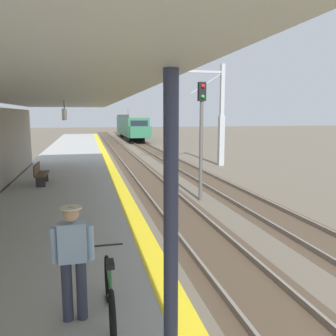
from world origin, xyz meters
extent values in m
cube|color=#A8A8A3|center=(-2.50, 16.00, 0.45)|extent=(5.00, 80.00, 0.90)
cube|color=yellow|center=(-0.25, 16.00, 0.90)|extent=(0.50, 80.00, 0.01)
cube|color=#B2B2AD|center=(-2.60, 10.85, 4.35)|extent=(4.40, 24.00, 0.16)
cylinder|color=#2D334C|center=(-0.65, 4.25, 2.14)|extent=(0.16, 0.16, 4.27)
cube|color=white|center=(-2.20, 12.85, 3.82)|extent=(0.08, 1.40, 0.36)
cylinder|color=#333333|center=(-2.20, 12.85, 4.14)|extent=(0.03, 0.03, 0.27)
cube|color=#4C3D2D|center=(1.90, 20.00, 0.00)|extent=(2.34, 120.00, 0.01)
cube|color=slate|center=(1.18, 20.00, 0.08)|extent=(0.08, 120.00, 0.15)
cube|color=slate|center=(2.62, 20.00, 0.08)|extent=(0.08, 120.00, 0.15)
cube|color=#4C3D2D|center=(5.30, 20.00, 0.00)|extent=(2.34, 120.00, 0.01)
cube|color=slate|center=(4.58, 20.00, 0.08)|extent=(0.08, 120.00, 0.15)
cube|color=slate|center=(6.02, 20.00, 0.08)|extent=(0.08, 120.00, 0.15)
cube|color=#286647|center=(5.30, 55.56, 2.07)|extent=(2.90, 18.00, 2.70)
cube|color=slate|center=(5.30, 55.56, 3.64)|extent=(2.67, 18.00, 0.44)
cube|color=black|center=(5.30, 46.54, 2.48)|extent=(2.32, 0.06, 1.21)
cube|color=#286647|center=(5.30, 45.76, 1.60)|extent=(2.78, 1.60, 1.49)
cube|color=black|center=(6.76, 55.56, 2.48)|extent=(0.04, 15.84, 0.86)
cylinder|color=#333333|center=(5.30, 59.16, 4.31)|extent=(0.06, 0.06, 0.90)
cube|color=black|center=(5.30, 49.71, 0.36)|extent=(2.17, 2.20, 0.72)
cube|color=black|center=(5.30, 61.41, 0.36)|extent=(2.17, 2.20, 0.72)
cylinder|color=#33384C|center=(-1.84, 5.56, 1.34)|extent=(0.15, 0.15, 0.88)
cylinder|color=#33384C|center=(-1.64, 5.56, 1.34)|extent=(0.15, 0.15, 0.88)
cube|color=#99B7DB|center=(-1.74, 5.56, 2.06)|extent=(0.38, 0.22, 0.56)
cylinder|color=#99B7DB|center=(-1.99, 5.56, 2.03)|extent=(0.09, 0.09, 0.50)
cylinder|color=#99B7DB|center=(-1.49, 5.56, 2.03)|extent=(0.09, 0.09, 0.50)
sphere|color=tan|center=(-1.74, 5.56, 2.46)|extent=(0.22, 0.22, 0.22)
cylinder|color=beige|center=(-1.74, 5.56, 2.55)|extent=(0.30, 0.30, 0.02)
torus|color=black|center=(-1.26, 5.97, 1.26)|extent=(0.06, 0.72, 0.72)
torus|color=black|center=(-1.26, 4.87, 1.26)|extent=(0.06, 0.72, 0.72)
cylinder|color=#33723F|center=(-1.26, 5.42, 1.55)|extent=(0.04, 0.95, 0.04)
cylinder|color=#33723F|center=(-1.26, 5.32, 1.35)|extent=(0.04, 0.79, 0.51)
cylinder|color=#33723F|center=(-1.26, 5.05, 1.68)|extent=(0.04, 0.04, 0.45)
cube|color=black|center=(-1.26, 5.05, 1.91)|extent=(0.10, 0.24, 0.06)
cylinder|color=#262626|center=(-1.26, 5.87, 1.85)|extent=(0.48, 0.03, 0.03)
cylinder|color=#4C4C4C|center=(3.38, 15.17, 2.20)|extent=(0.16, 0.16, 4.40)
cube|color=black|center=(3.38, 15.17, 4.80)|extent=(0.32, 0.24, 0.80)
sphere|color=red|center=(3.38, 15.03, 5.02)|extent=(0.16, 0.16, 0.16)
sphere|color=green|center=(3.38, 15.03, 4.58)|extent=(0.16, 0.16, 0.16)
cube|color=#9EA3A8|center=(8.33, 25.12, 1.88)|extent=(0.40, 0.40, 3.75)
cube|color=#9EA3A8|center=(8.33, 25.12, 5.62)|extent=(0.28, 0.28, 3.75)
cube|color=#9EA3A8|center=(5.93, 25.12, 6.90)|extent=(4.80, 0.16, 0.16)
cylinder|color=#9EA3A8|center=(7.13, 25.12, 6.10)|extent=(2.47, 0.07, 1.60)
cube|color=brown|center=(-3.41, 15.97, 1.34)|extent=(0.44, 1.60, 0.06)
cube|color=brown|center=(-3.61, 15.97, 1.58)|extent=(0.06, 1.60, 0.40)
cube|color=#333333|center=(-3.41, 15.37, 1.12)|extent=(0.36, 0.08, 0.44)
cube|color=#333333|center=(-3.41, 16.57, 1.12)|extent=(0.36, 0.08, 0.44)
camera|label=1|loc=(-1.49, 0.82, 3.81)|focal=36.75mm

